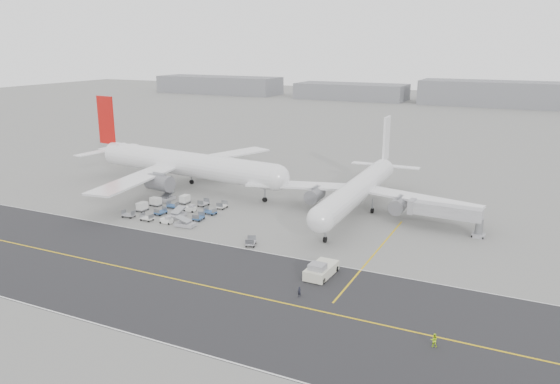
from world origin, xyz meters
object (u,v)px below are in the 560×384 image
at_px(pushback_tug, 321,270).
at_px(airliner_a, 182,163).
at_px(ground_crew_b, 434,340).
at_px(ground_crew_a, 299,292).
at_px(jet_bridge, 446,213).
at_px(airliner_b, 359,189).

bearing_deg(pushback_tug, airliner_a, 147.51).
bearing_deg(ground_crew_b, airliner_a, -46.03).
bearing_deg(ground_crew_a, jet_bridge, 79.05).
distance_m(airliner_b, pushback_tug, 35.57).
bearing_deg(jet_bridge, ground_crew_b, -79.53).
bearing_deg(pushback_tug, ground_crew_b, -31.38).
xyz_separation_m(airliner_b, pushback_tug, (5.24, -34.94, -4.10)).
distance_m(airliner_a, airliner_b, 46.03).
bearing_deg(airliner_a, pushback_tug, -118.28).
xyz_separation_m(airliner_b, ground_crew_b, (24.94, -48.04, -4.29)).
distance_m(pushback_tug, jet_bridge, 32.97).
distance_m(pushback_tug, ground_crew_b, 23.65).
xyz_separation_m(airliner_a, ground_crew_a, (51.14, -43.51, -5.39)).
bearing_deg(airliner_a, ground_crew_a, -123.93).
xyz_separation_m(pushback_tug, ground_crew_b, (19.69, -13.10, -0.19)).
distance_m(airliner_b, ground_crew_a, 43.43).
bearing_deg(pushback_tug, airliner_b, 100.79).
distance_m(pushback_tug, ground_crew_a, 7.97).
height_order(airliner_a, ground_crew_b, airliner_a).
xyz_separation_m(jet_bridge, ground_crew_a, (-13.92, -37.78, -3.06)).
xyz_separation_m(airliner_a, jet_bridge, (65.06, -5.73, -2.33)).
height_order(jet_bridge, ground_crew_a, jet_bridge).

